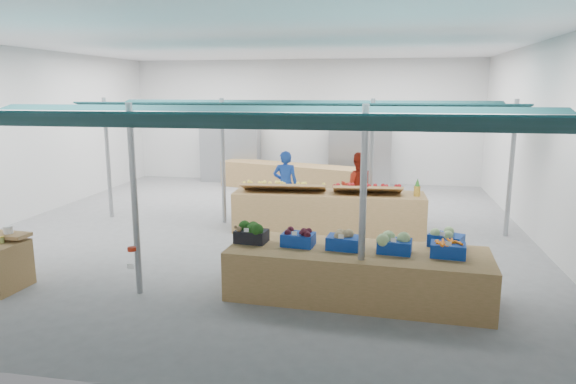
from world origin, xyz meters
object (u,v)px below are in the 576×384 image
veg_counter (357,274)px  vendor_right (358,187)px  vendor_left (285,185)px  fruit_counter (328,212)px  crate_stack (389,266)px

veg_counter → vendor_right: size_ratio=2.33×
veg_counter → vendor_right: (-0.24, 4.77, 0.47)m
veg_counter → vendor_left: bearing=116.5°
fruit_counter → crate_stack: bearing=-68.0°
vendor_left → fruit_counter: bearing=135.4°
veg_counter → vendor_right: 4.79m
fruit_counter → vendor_left: bearing=135.4°
veg_counter → fruit_counter: 3.76m
fruit_counter → vendor_left: size_ratio=2.50×
veg_counter → crate_stack: (0.50, 0.67, -0.08)m
veg_counter → crate_stack: bearing=56.7°
vendor_left → vendor_right: size_ratio=1.00×
crate_stack → fruit_counter: bearing=114.1°
fruit_counter → crate_stack: fruit_counter is taller
crate_stack → vendor_left: 4.85m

